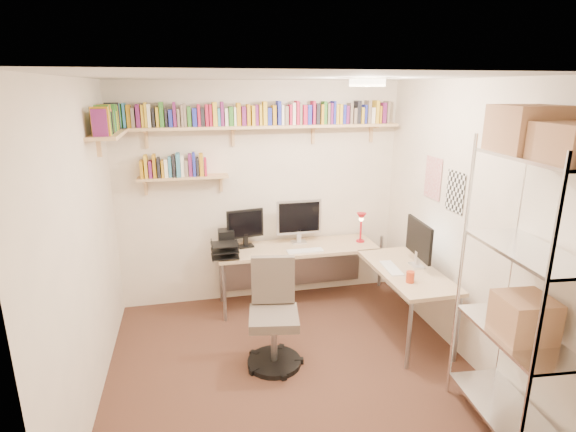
% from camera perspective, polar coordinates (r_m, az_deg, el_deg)
% --- Properties ---
extents(ground, '(3.20, 3.20, 0.00)m').
position_cam_1_polar(ground, '(4.28, 0.28, -18.44)').
color(ground, '#45281D').
rests_on(ground, ground).
extents(room_shell, '(3.24, 3.04, 2.52)m').
position_cam_1_polar(room_shell, '(3.64, 0.37, 2.11)').
color(room_shell, '#F3E2C6').
rests_on(room_shell, ground).
extents(wall_shelves, '(3.12, 1.09, 0.80)m').
position_cam_1_polar(wall_shelves, '(4.77, -8.23, 11.16)').
color(wall_shelves, tan).
rests_on(wall_shelves, ground).
extents(corner_desk, '(2.14, 1.77, 1.21)m').
position_cam_1_polar(corner_desk, '(4.89, 3.29, -4.77)').
color(corner_desk, tan).
rests_on(corner_desk, ground).
extents(office_chair, '(0.52, 0.52, 0.97)m').
position_cam_1_polar(office_chair, '(4.13, -1.83, -13.17)').
color(office_chair, black).
rests_on(office_chair, ground).
extents(wire_rack, '(0.53, 0.95, 2.32)m').
position_cam_1_polar(wire_rack, '(3.30, 28.67, -0.63)').
color(wire_rack, silver).
rests_on(wire_rack, ground).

